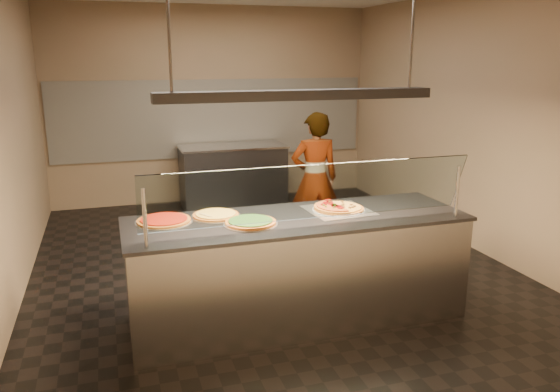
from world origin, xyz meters
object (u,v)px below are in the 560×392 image
object	(u,v)px
pizza_tomato	(164,220)
heat_lamp_housing	(298,95)
half_pizza_pepperoni	(327,208)
pizza_spinach	(251,222)
half_pizza_sausage	(349,207)
pizza_cheese	(216,215)
serving_counter	(297,268)
sneeze_guard	(312,193)
prep_table	(233,175)
pizza_spatula	(212,216)
perforated_tray	(338,210)
worker	(315,178)

from	to	relation	value
pizza_tomato	heat_lamp_housing	distance (m)	1.50
half_pizza_pepperoni	pizza_spinach	distance (m)	0.75
half_pizza_sausage	pizza_cheese	size ratio (longest dim) A/B	1.07
serving_counter	pizza_cheese	world-z (taller)	pizza_cheese
serving_counter	heat_lamp_housing	world-z (taller)	heat_lamp_housing
half_pizza_pepperoni	pizza_cheese	size ratio (longest dim) A/B	1.07
sneeze_guard	pizza_tomato	distance (m)	1.26
heat_lamp_housing	prep_table	bearing A→B (deg)	85.31
pizza_cheese	pizza_spatula	distance (m)	0.08
serving_counter	sneeze_guard	bearing A→B (deg)	-90.00
pizza_spinach	heat_lamp_housing	size ratio (longest dim) A/B	0.19
serving_counter	half_pizza_sausage	distance (m)	0.72
half_pizza_sausage	heat_lamp_housing	xyz separation A→B (m)	(-0.52, -0.09, 0.99)
perforated_tray	pizza_tomato	bearing A→B (deg)	175.25
sneeze_guard	heat_lamp_housing	world-z (taller)	heat_lamp_housing
half_pizza_pepperoni	prep_table	distance (m)	3.83
half_pizza_sausage	prep_table	xyz separation A→B (m)	(-0.20, 3.80, -0.49)
half_pizza_sausage	heat_lamp_housing	bearing A→B (deg)	-170.60
pizza_spatula	prep_table	size ratio (longest dim) A/B	0.16
worker	pizza_tomato	bearing A→B (deg)	44.85
pizza_cheese	half_pizza_sausage	bearing A→B (deg)	-7.27
serving_counter	pizza_spatula	size ratio (longest dim) A/B	10.98
sneeze_guard	pizza_spinach	bearing A→B (deg)	147.04
sneeze_guard	pizza_spatula	bearing A→B (deg)	143.93
perforated_tray	half_pizza_sausage	distance (m)	0.11
prep_table	worker	distance (m)	2.11
perforated_tray	worker	world-z (taller)	worker
perforated_tray	pizza_tomato	distance (m)	1.51
half_pizza_sausage	pizza_spatula	bearing A→B (deg)	176.34
prep_table	perforated_tray	bearing A→B (deg)	-88.58
pizza_spinach	pizza_cheese	bearing A→B (deg)	126.98
serving_counter	heat_lamp_housing	bearing A→B (deg)	0.00
pizza_tomato	pizza_spinach	bearing A→B (deg)	-22.67
pizza_spinach	pizza_spatula	world-z (taller)	pizza_spatula
sneeze_guard	half_pizza_sausage	xyz separation A→B (m)	(0.52, 0.43, -0.27)
serving_counter	half_pizza_sausage	world-z (taller)	half_pizza_sausage
prep_table	heat_lamp_housing	distance (m)	4.17
half_pizza_sausage	sneeze_guard	bearing A→B (deg)	-140.42
perforated_tray	pizza_spatula	xyz separation A→B (m)	(-1.11, 0.08, 0.02)
perforated_tray	pizza_spatula	bearing A→B (deg)	176.02
sneeze_guard	half_pizza_pepperoni	size ratio (longest dim) A/B	5.92
serving_counter	prep_table	bearing A→B (deg)	85.31
sneeze_guard	serving_counter	bearing A→B (deg)	90.00
pizza_cheese	worker	xyz separation A→B (m)	(1.54, 1.64, -0.14)
pizza_cheese	prep_table	distance (m)	3.81
serving_counter	pizza_tomato	bearing A→B (deg)	169.04
pizza_tomato	worker	xyz separation A→B (m)	(1.98, 1.67, -0.14)
half_pizza_pepperoni	worker	bearing A→B (deg)	72.20
pizza_tomato	serving_counter	bearing A→B (deg)	-10.96
half_pizza_sausage	pizza_spinach	bearing A→B (deg)	-170.87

